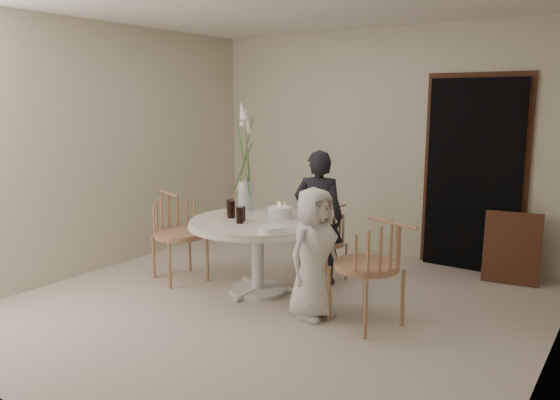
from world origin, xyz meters
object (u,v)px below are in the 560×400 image
Objects in this scene: chair_right at (378,258)px; girl at (318,217)px; boy at (314,253)px; flower_vase at (245,172)px; chair_left at (174,223)px; birthday_cake at (280,213)px; table at (258,231)px; chair_far at (329,233)px.

girl is (-1.00, 0.74, 0.08)m from chair_right.
boy is at bearing 96.34° from girl.
flower_vase is (-1.73, 0.48, 0.52)m from chair_right.
chair_left is 0.81× the size of flower_vase.
chair_left reaches higher than birthday_cake.
chair_left is 3.89× the size of birthday_cake.
birthday_cake is (0.14, 0.18, 0.17)m from table.
chair_right is at bearing -15.40° from flower_vase.
boy reaches higher than chair_far.
girl is (-0.03, -0.17, 0.19)m from chair_far.
girl reaches higher than birthday_cake.
table is 1.46× the size of chair_left.
boy is at bearing -72.63° from chair_left.
boy is at bearing -63.26° from chair_right.
birthday_cake is at bearing 42.10° from girl.
chair_left is at bearing -142.31° from chair_far.
flower_vase is (-0.76, -0.43, 0.63)m from chair_far.
girl is at bearing 59.66° from table.
flower_vase is at bearing -86.03° from chair_right.
girl is at bearing -107.23° from chair_right.
birthday_cake is at bearing -14.81° from flower_vase.
table is 0.72m from flower_vase.
boy is at bearing -32.87° from birthday_cake.
flower_vase is at bearing 165.19° from birthday_cake.
chair_left is 1.21m from birthday_cake.
chair_left is at bearing -165.68° from birthday_cake.
table is 1.16× the size of boy.
girl is (0.34, 0.58, 0.07)m from table.
table is at bearing -62.41° from chair_left.
flower_vase reaches higher than table.
chair_left is at bearing -173.44° from table.
chair_far is 1.08m from flower_vase.
chair_right is 0.57m from boy.
flower_vase is (-0.39, 0.32, 0.51)m from table.
birthday_cake is (-1.20, 0.34, 0.17)m from chair_right.
flower_vase is (-0.73, -0.26, 0.44)m from girl.
chair_right reaches higher than chair_far.
chair_right is 0.69× the size of girl.
girl is at bearing -94.57° from chair_far.
girl reaches higher than boy.
chair_far is at bearing -121.78° from girl.
table is at bearing -39.34° from flower_vase.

